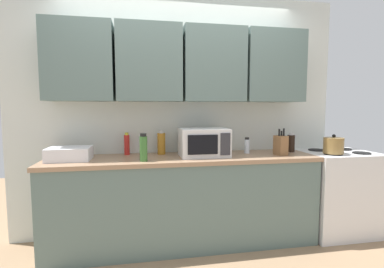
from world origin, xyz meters
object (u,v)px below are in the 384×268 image
(microwave, at_px, (204,142))
(knife_block, at_px, (281,145))
(stove_range, at_px, (336,192))
(dish_rack, at_px, (70,154))
(bottle_clear_tall, at_px, (247,146))
(bottle_red_sauce, at_px, (127,144))
(kettle, at_px, (333,145))
(bottle_soy_dark, at_px, (291,143))
(bottle_amber_vinegar, at_px, (161,143))
(bottle_green_oil, at_px, (143,148))

(microwave, relative_size, knife_block, 1.74)
(stove_range, xyz_separation_m, dish_rack, (-2.80, 0.02, 0.51))
(stove_range, xyz_separation_m, bottle_clear_tall, (-1.03, 0.10, 0.53))
(dish_rack, xyz_separation_m, bottle_red_sauce, (0.51, 0.21, 0.05))
(stove_range, distance_m, kettle, 0.59)
(knife_block, distance_m, bottle_soy_dark, 0.28)
(bottle_red_sauce, height_order, bottle_amber_vinegar, bottle_amber_vinegar)
(kettle, bearing_deg, bottle_red_sauce, 170.02)
(dish_rack, bearing_deg, bottle_clear_tall, 2.58)
(stove_range, bearing_deg, bottle_amber_vinegar, 174.13)
(knife_block, bearing_deg, stove_range, 5.85)
(bottle_green_oil, bearing_deg, knife_block, 3.55)
(microwave, xyz_separation_m, bottle_clear_tall, (0.50, 0.09, -0.06))
(stove_range, height_order, microwave, microwave)
(stove_range, xyz_separation_m, bottle_green_oil, (-2.12, -0.16, 0.57))
(microwave, relative_size, bottle_soy_dark, 2.25)
(knife_block, height_order, bottle_red_sauce, knife_block)
(stove_range, height_order, bottle_red_sauce, bottle_red_sauce)
(microwave, distance_m, knife_block, 0.80)
(kettle, relative_size, bottle_red_sauce, 0.87)
(bottle_clear_tall, bearing_deg, dish_rack, -177.42)
(kettle, bearing_deg, bottle_clear_tall, 164.35)
(kettle, height_order, bottle_clear_tall, kettle)
(bottle_soy_dark, distance_m, bottle_clear_tall, 0.52)
(microwave, bearing_deg, bottle_green_oil, -163.78)
(dish_rack, bearing_deg, microwave, -0.30)
(kettle, bearing_deg, bottle_soy_dark, 144.05)
(bottle_red_sauce, distance_m, bottle_clear_tall, 1.27)
(microwave, relative_size, bottle_amber_vinegar, 1.94)
(knife_block, bearing_deg, bottle_soy_dark, 39.64)
(dish_rack, distance_m, bottle_soy_dark, 2.29)
(knife_block, distance_m, bottle_clear_tall, 0.35)
(bottle_amber_vinegar, bearing_deg, kettle, -10.87)
(stove_range, distance_m, bottle_clear_tall, 1.16)
(stove_range, height_order, bottle_soy_dark, bottle_soy_dark)
(bottle_amber_vinegar, bearing_deg, bottle_clear_tall, -6.22)
(bottle_green_oil, bearing_deg, kettle, 0.62)
(bottle_amber_vinegar, distance_m, bottle_green_oil, 0.41)
(bottle_amber_vinegar, bearing_deg, knife_block, -12.80)
(bottle_clear_tall, bearing_deg, kettle, -15.65)
(knife_block, distance_m, bottle_red_sauce, 1.59)
(dish_rack, relative_size, knife_block, 1.38)
(microwave, bearing_deg, bottle_soy_dark, 5.27)
(knife_block, relative_size, bottle_red_sauce, 1.20)
(kettle, bearing_deg, bottle_green_oil, -179.38)
(stove_range, height_order, dish_rack, dish_rack)
(bottle_red_sauce, bearing_deg, stove_range, -5.80)
(stove_range, xyz_separation_m, bottle_soy_dark, (-0.51, 0.11, 0.55))
(stove_range, relative_size, bottle_green_oil, 3.56)
(stove_range, xyz_separation_m, kettle, (-0.17, -0.14, 0.54))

